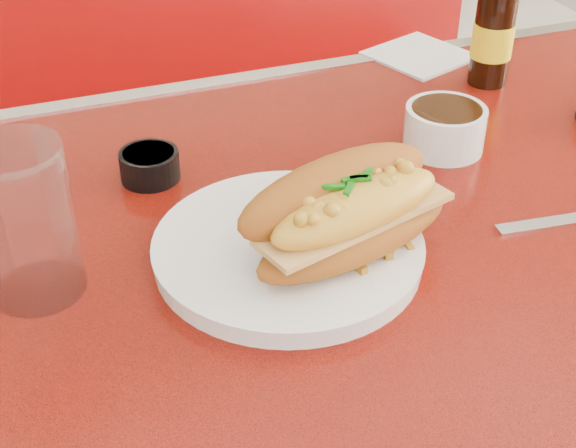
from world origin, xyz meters
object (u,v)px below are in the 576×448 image
object	(u,v)px
diner_table	(446,323)
mac_hoagie	(348,211)
beer_bottle	(495,26)
sauce_cup_left	(150,164)
dinner_plate	(288,249)
booth_bench_far	(241,202)
gravy_ramekin	(445,127)
fork	(337,225)
water_tumbler	(26,222)

from	to	relation	value
diner_table	mac_hoagie	bearing A→B (deg)	-165.64
diner_table	beer_bottle	distance (m)	0.41
sauce_cup_left	dinner_plate	bearing A→B (deg)	-64.93
diner_table	booth_bench_far	bearing A→B (deg)	90.00
sauce_cup_left	diner_table	bearing A→B (deg)	-31.44
diner_table	gravy_ramekin	xyz separation A→B (m)	(0.05, 0.12, 0.19)
sauce_cup_left	mac_hoagie	bearing A→B (deg)	-57.44
mac_hoagie	sauce_cup_left	distance (m)	0.26
diner_table	dinner_plate	distance (m)	0.27
dinner_plate	sauce_cup_left	world-z (taller)	sauce_cup_left
diner_table	dinner_plate	world-z (taller)	dinner_plate
dinner_plate	gravy_ramekin	world-z (taller)	gravy_ramekin
gravy_ramekin	sauce_cup_left	size ratio (longest dim) A/B	1.44
mac_hoagie	fork	xyz separation A→B (m)	(0.01, 0.04, -0.04)
mac_hoagie	gravy_ramekin	bearing A→B (deg)	23.68
fork	water_tumbler	xyz separation A→B (m)	(-0.29, 0.03, 0.06)
dinner_plate	gravy_ramekin	bearing A→B (deg)	28.80
booth_bench_far	mac_hoagie	bearing A→B (deg)	-100.33
gravy_ramekin	booth_bench_far	bearing A→B (deg)	93.81
mac_hoagie	booth_bench_far	bearing A→B (deg)	64.13
mac_hoagie	dinner_plate	bearing A→B (deg)	136.80
dinner_plate	sauce_cup_left	size ratio (longest dim) A/B	4.75
fork	water_tumbler	world-z (taller)	water_tumbler
gravy_ramekin	sauce_cup_left	xyz separation A→B (m)	(-0.34, 0.06, -0.01)
diner_table	water_tumbler	distance (m)	0.50
mac_hoagie	fork	world-z (taller)	mac_hoagie
dinner_plate	fork	xyz separation A→B (m)	(0.06, 0.01, 0.01)
dinner_plate	diner_table	bearing A→B (deg)	3.79
gravy_ramekin	water_tumbler	world-z (taller)	water_tumbler
diner_table	fork	size ratio (longest dim) A/B	9.53
mac_hoagie	water_tumbler	bearing A→B (deg)	151.51
gravy_ramekin	dinner_plate	bearing A→B (deg)	-151.20
fork	sauce_cup_left	xyz separation A→B (m)	(-0.15, 0.18, -0.00)
booth_bench_far	gravy_ramekin	world-z (taller)	booth_bench_far
dinner_plate	fork	world-z (taller)	same
diner_table	gravy_ramekin	distance (m)	0.23
diner_table	beer_bottle	bearing A→B (deg)	53.48
diner_table	fork	world-z (taller)	fork
dinner_plate	mac_hoagie	world-z (taller)	mac_hoagie
booth_bench_far	mac_hoagie	xyz separation A→B (m)	(-0.15, -0.85, 0.54)
booth_bench_far	dinner_plate	bearing A→B (deg)	-103.96
beer_bottle	diner_table	bearing A→B (deg)	-126.52
booth_bench_far	dinner_plate	xyz separation A→B (m)	(-0.20, -0.82, 0.49)
dinner_plate	mac_hoagie	distance (m)	0.07
mac_hoagie	beer_bottle	distance (m)	0.47
beer_bottle	water_tumbler	distance (m)	0.68
water_tumbler	fork	bearing A→B (deg)	-5.55
water_tumbler	dinner_plate	bearing A→B (deg)	-9.44
dinner_plate	mac_hoagie	xyz separation A→B (m)	(0.05, -0.03, 0.05)
fork	beer_bottle	xyz separation A→B (m)	(0.35, 0.27, 0.06)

